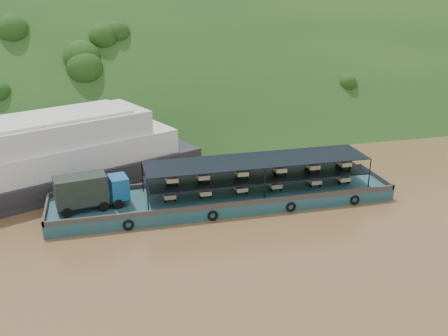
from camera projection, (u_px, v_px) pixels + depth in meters
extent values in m
plane|color=brown|center=(250.00, 205.00, 51.34)|extent=(160.00, 160.00, 0.00)
cube|color=#153513|center=(188.00, 118.00, 84.04)|extent=(140.00, 39.60, 39.60)
cube|color=#133E43|center=(224.00, 199.00, 51.46)|extent=(35.00, 7.00, 1.20)
cube|color=#592D19|center=(216.00, 179.00, 54.25)|extent=(35.00, 0.20, 0.50)
cube|color=#592D19|center=(233.00, 204.00, 48.08)|extent=(35.00, 0.20, 0.50)
cube|color=#592D19|center=(376.00, 176.00, 55.16)|extent=(0.20, 7.00, 0.50)
cube|color=#592D19|center=(46.00, 209.00, 47.17)|extent=(0.20, 7.00, 0.50)
torus|color=black|center=(128.00, 225.00, 45.96)|extent=(1.06, 0.26, 1.06)
torus|color=black|center=(213.00, 216.00, 47.80)|extent=(1.06, 0.26, 1.06)
torus|color=black|center=(291.00, 207.00, 49.63)|extent=(1.06, 0.26, 1.06)
torus|color=black|center=(355.00, 200.00, 51.24)|extent=(1.06, 0.26, 1.06)
cylinder|color=black|center=(67.00, 212.00, 45.86)|extent=(1.03, 0.51, 0.98)
cylinder|color=black|center=(64.00, 204.00, 47.63)|extent=(1.03, 0.51, 0.98)
cylinder|color=black|center=(103.00, 206.00, 47.13)|extent=(1.03, 0.51, 0.98)
cylinder|color=black|center=(99.00, 198.00, 48.90)|extent=(1.03, 0.51, 0.98)
cylinder|color=black|center=(118.00, 204.00, 47.66)|extent=(1.03, 0.51, 0.98)
cylinder|color=black|center=(113.00, 196.00, 49.42)|extent=(1.03, 0.51, 0.98)
cube|color=black|center=(93.00, 202.00, 47.67)|extent=(6.95, 3.27, 0.20)
cube|color=navy|center=(119.00, 187.00, 48.24)|extent=(2.05, 2.61, 2.16)
cube|color=black|center=(127.00, 182.00, 48.43)|extent=(0.39, 1.95, 0.88)
cube|color=black|center=(81.00, 190.00, 46.79)|extent=(5.05, 3.13, 2.75)
cube|color=black|center=(257.00, 175.00, 51.48)|extent=(23.00, 5.00, 0.12)
cube|color=black|center=(257.00, 160.00, 50.90)|extent=(23.00, 5.00, 0.08)
cylinder|color=black|center=(148.00, 196.00, 46.57)|extent=(0.12, 0.12, 3.30)
cylinder|color=black|center=(142.00, 177.00, 51.11)|extent=(0.12, 0.12, 3.30)
cylinder|color=black|center=(264.00, 184.00, 49.21)|extent=(0.12, 0.12, 3.30)
cylinder|color=black|center=(250.00, 167.00, 53.75)|extent=(0.12, 0.12, 3.30)
cylinder|color=black|center=(369.00, 174.00, 51.85)|extent=(0.12, 0.12, 3.30)
cylinder|color=black|center=(347.00, 158.00, 56.39)|extent=(0.12, 0.12, 3.30)
cylinder|color=black|center=(167.00, 192.00, 50.81)|extent=(0.12, 0.52, 0.52)
cylinder|color=black|center=(165.00, 200.00, 49.06)|extent=(0.14, 0.52, 0.52)
cylinder|color=black|center=(175.00, 199.00, 49.29)|extent=(0.14, 0.52, 0.52)
cube|color=#C0B488|center=(169.00, 195.00, 49.37)|extent=(1.15, 1.50, 0.44)
cube|color=red|center=(168.00, 189.00, 50.35)|extent=(0.55, 0.80, 0.80)
cube|color=red|center=(168.00, 185.00, 50.00)|extent=(0.50, 0.10, 0.10)
cylinder|color=black|center=(202.00, 189.00, 51.63)|extent=(0.12, 0.52, 0.52)
cylinder|color=black|center=(201.00, 196.00, 49.88)|extent=(0.14, 0.52, 0.52)
cylinder|color=black|center=(210.00, 195.00, 50.11)|extent=(0.14, 0.52, 0.52)
cube|color=beige|center=(205.00, 191.00, 50.19)|extent=(1.15, 1.50, 0.44)
cube|color=#A91C0B|center=(202.00, 185.00, 51.17)|extent=(0.55, 0.80, 0.80)
cube|color=#A91C0B|center=(203.00, 182.00, 50.82)|extent=(0.50, 0.10, 0.10)
cylinder|color=black|center=(237.00, 186.00, 52.50)|extent=(0.12, 0.52, 0.52)
cylinder|color=black|center=(237.00, 193.00, 50.75)|extent=(0.14, 0.52, 0.52)
cylinder|color=black|center=(246.00, 192.00, 50.98)|extent=(0.14, 0.52, 0.52)
cube|color=beige|center=(241.00, 188.00, 51.06)|extent=(1.15, 1.50, 0.44)
cube|color=#B00B14|center=(238.00, 182.00, 52.04)|extent=(0.55, 0.80, 0.80)
cube|color=#B00B14|center=(238.00, 178.00, 51.69)|extent=(0.50, 0.10, 0.10)
cylinder|color=black|center=(270.00, 182.00, 53.35)|extent=(0.12, 0.52, 0.52)
cylinder|color=black|center=(271.00, 189.00, 51.60)|extent=(0.14, 0.52, 0.52)
cylinder|color=black|center=(281.00, 188.00, 51.83)|extent=(0.14, 0.52, 0.52)
cube|color=tan|center=(275.00, 184.00, 51.92)|extent=(1.15, 1.50, 0.44)
cube|color=red|center=(271.00, 179.00, 52.90)|extent=(0.55, 0.80, 0.80)
cube|color=red|center=(272.00, 175.00, 52.54)|extent=(0.50, 0.10, 0.10)
cylinder|color=black|center=(309.00, 179.00, 54.37)|extent=(0.12, 0.52, 0.52)
cylinder|color=black|center=(311.00, 185.00, 52.62)|extent=(0.14, 0.52, 0.52)
cylinder|color=black|center=(320.00, 184.00, 52.85)|extent=(0.14, 0.52, 0.52)
cube|color=beige|center=(314.00, 180.00, 52.93)|extent=(1.15, 1.50, 0.44)
cube|color=#AD0B0D|center=(310.00, 175.00, 53.91)|extent=(0.55, 0.80, 0.80)
cube|color=#AD0B0D|center=(311.00, 171.00, 53.55)|extent=(0.50, 0.10, 0.10)
cylinder|color=black|center=(336.00, 176.00, 55.13)|extent=(0.12, 0.52, 0.52)
cylinder|color=black|center=(340.00, 182.00, 53.38)|extent=(0.14, 0.52, 0.52)
cylinder|color=black|center=(348.00, 181.00, 53.61)|extent=(0.14, 0.52, 0.52)
cube|color=beige|center=(343.00, 178.00, 53.69)|extent=(1.15, 1.50, 0.44)
cube|color=red|center=(338.00, 172.00, 54.67)|extent=(0.55, 0.80, 0.80)
cube|color=red|center=(339.00, 169.00, 54.32)|extent=(0.50, 0.10, 0.10)
cylinder|color=black|center=(169.00, 176.00, 50.27)|extent=(0.12, 0.52, 0.52)
cylinder|color=black|center=(167.00, 183.00, 48.52)|extent=(0.14, 0.52, 0.52)
cylinder|color=black|center=(177.00, 182.00, 48.75)|extent=(0.14, 0.52, 0.52)
cube|color=#CABD8F|center=(171.00, 178.00, 48.83)|extent=(1.15, 1.50, 0.44)
cube|color=#BA120C|center=(170.00, 173.00, 49.81)|extent=(0.55, 0.80, 0.80)
cube|color=#BA120C|center=(170.00, 169.00, 49.46)|extent=(0.50, 0.10, 0.10)
cylinder|color=black|center=(200.00, 174.00, 50.99)|extent=(0.12, 0.52, 0.52)
cylinder|color=black|center=(199.00, 180.00, 49.24)|extent=(0.14, 0.52, 0.52)
cylinder|color=black|center=(208.00, 180.00, 49.47)|extent=(0.14, 0.52, 0.52)
cube|color=#C4B08B|center=(203.00, 176.00, 49.55)|extent=(1.15, 1.50, 0.44)
cube|color=#1A259D|center=(200.00, 170.00, 50.54)|extent=(0.55, 0.80, 0.80)
cube|color=#1A259D|center=(201.00, 166.00, 50.18)|extent=(0.50, 0.10, 0.10)
cylinder|color=black|center=(237.00, 170.00, 51.91)|extent=(0.12, 0.52, 0.52)
cylinder|color=black|center=(237.00, 177.00, 50.16)|extent=(0.14, 0.52, 0.52)
cylinder|color=black|center=(247.00, 176.00, 50.39)|extent=(0.14, 0.52, 0.52)
cube|color=beige|center=(241.00, 172.00, 50.47)|extent=(1.15, 1.50, 0.44)
cube|color=#AC0B20|center=(238.00, 167.00, 51.45)|extent=(0.55, 0.80, 0.80)
cube|color=#AC0B20|center=(239.00, 163.00, 51.10)|extent=(0.50, 0.10, 0.10)
cylinder|color=black|center=(275.00, 167.00, 52.85)|extent=(0.12, 0.52, 0.52)
cylinder|color=black|center=(276.00, 173.00, 51.10)|extent=(0.14, 0.52, 0.52)
cylinder|color=black|center=(285.00, 172.00, 51.33)|extent=(0.14, 0.52, 0.52)
cube|color=beige|center=(279.00, 169.00, 51.41)|extent=(1.15, 1.50, 0.44)
cube|color=beige|center=(276.00, 163.00, 52.39)|extent=(0.55, 0.80, 0.80)
cube|color=beige|center=(277.00, 159.00, 52.04)|extent=(0.50, 0.10, 0.10)
cylinder|color=black|center=(307.00, 164.00, 53.69)|extent=(0.12, 0.52, 0.52)
cylinder|color=black|center=(309.00, 170.00, 51.94)|extent=(0.14, 0.52, 0.52)
cylinder|color=black|center=(318.00, 169.00, 52.17)|extent=(0.14, 0.52, 0.52)
cube|color=tan|center=(312.00, 166.00, 52.26)|extent=(1.15, 1.50, 0.44)
cube|color=#AF0B16|center=(308.00, 160.00, 53.24)|extent=(0.55, 0.80, 0.80)
cube|color=#AF0B16|center=(309.00, 157.00, 52.88)|extent=(0.50, 0.10, 0.10)
cylinder|color=black|center=(338.00, 161.00, 54.52)|extent=(0.12, 0.52, 0.52)
cylinder|color=black|center=(341.00, 167.00, 52.77)|extent=(0.14, 0.52, 0.52)
cylinder|color=black|center=(350.00, 166.00, 53.00)|extent=(0.14, 0.52, 0.52)
cube|color=beige|center=(344.00, 163.00, 53.09)|extent=(1.15, 1.50, 0.44)
cube|color=tan|center=(339.00, 158.00, 54.07)|extent=(0.55, 0.80, 0.80)
cube|color=tan|center=(340.00, 154.00, 53.71)|extent=(0.50, 0.10, 0.10)
cube|color=black|center=(23.00, 183.00, 53.88)|extent=(40.74, 25.17, 2.40)
cube|color=silver|center=(20.00, 160.00, 52.96)|extent=(34.83, 21.86, 2.80)
cube|color=silver|center=(16.00, 136.00, 52.02)|extent=(28.91, 18.54, 2.60)
cube|color=silver|center=(14.00, 122.00, 51.51)|extent=(24.84, 16.02, 0.30)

